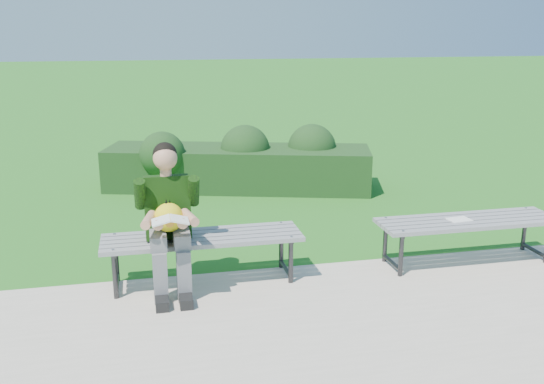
{
  "coord_description": "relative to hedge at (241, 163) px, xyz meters",
  "views": [
    {
      "loc": [
        -1.02,
        -5.38,
        2.29
      ],
      "look_at": [
        0.14,
        -0.12,
        0.82
      ],
      "focal_mm": 40.0,
      "sensor_mm": 36.0,
      "label": 1
    }
  ],
  "objects": [
    {
      "name": "paper_sheet",
      "position": [
        1.59,
        -3.4,
        0.09
      ],
      "size": [
        0.23,
        0.18,
        0.01
      ],
      "color": "white",
      "rests_on": "bench_right"
    },
    {
      "name": "walkway",
      "position": [
        -0.39,
        -4.9,
        -0.37
      ],
      "size": [
        30.0,
        3.5,
        0.02
      ],
      "color": "#BCB09F",
      "rests_on": "ground"
    },
    {
      "name": "bench_left",
      "position": [
        -0.92,
        -3.33,
        0.03
      ],
      "size": [
        1.8,
        0.5,
        0.46
      ],
      "color": "gray",
      "rests_on": "walkway"
    },
    {
      "name": "seated_boy",
      "position": [
        -1.22,
        -3.43,
        0.33
      ],
      "size": [
        0.56,
        0.76,
        1.31
      ],
      "color": "slate",
      "rests_on": "walkway"
    },
    {
      "name": "hedge",
      "position": [
        0.0,
        0.0,
        0.0
      ],
      "size": [
        3.93,
        1.97,
        0.93
      ],
      "color": "#0C370D",
      "rests_on": "ground"
    },
    {
      "name": "ground",
      "position": [
        -0.39,
        -3.15,
        -0.38
      ],
      "size": [
        80.0,
        80.0,
        0.0
      ],
      "color": "#1F7C1B",
      "rests_on": "ground"
    },
    {
      "name": "bench_right",
      "position": [
        1.69,
        -3.4,
        0.03
      ],
      "size": [
        1.8,
        0.5,
        0.46
      ],
      "color": "gray",
      "rests_on": "walkway"
    }
  ]
}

